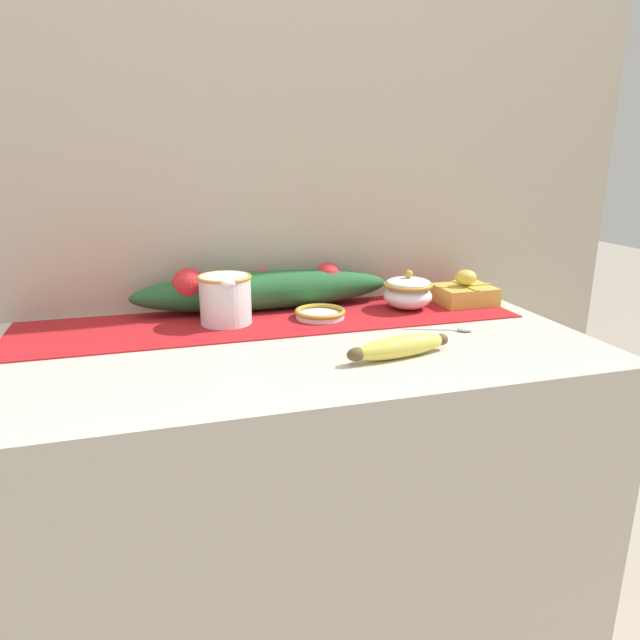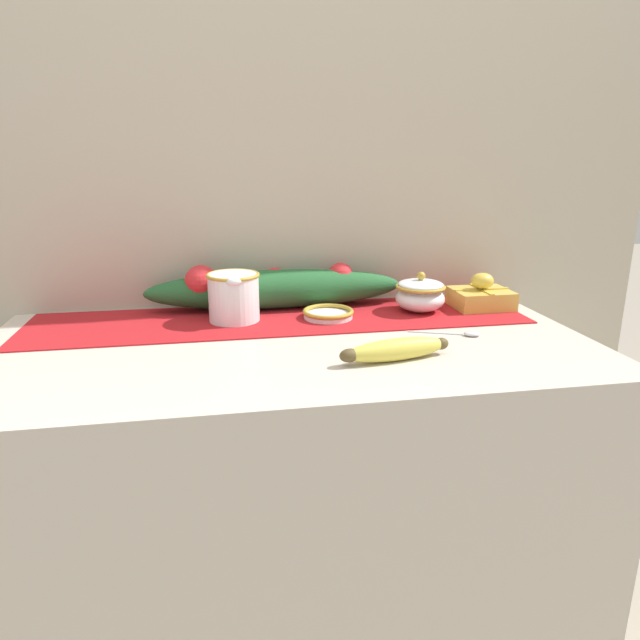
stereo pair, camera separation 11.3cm
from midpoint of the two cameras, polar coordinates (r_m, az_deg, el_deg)
name	(u,v)px [view 1 (the left image)]	position (r m, az deg, el deg)	size (l,w,h in m)	color
countertop	(292,526)	(1.35, -5.35, -19.89)	(1.23, 0.63, 0.86)	beige
back_wall	(255,167)	(1.43, -8.88, 14.92)	(2.03, 0.04, 2.40)	#B7AD99
table_runner	(272,320)	(1.31, -7.25, -0.02)	(1.13, 0.28, 0.00)	#A8191E
cream_pitcher	(225,297)	(1.29, -11.95, 2.19)	(0.12, 0.14, 0.11)	white
sugar_bowl	(408,292)	(1.39, 6.50, 2.76)	(0.12, 0.12, 0.10)	white
small_dish	(320,313)	(1.31, -2.46, 0.63)	(0.12, 0.12, 0.02)	white
banana	(399,347)	(1.06, 4.96, -2.74)	(0.22, 0.08, 0.04)	#DBCC4C
spoon	(460,329)	(1.24, 11.31, -0.96)	(0.14, 0.07, 0.01)	silver
gift_box	(465,292)	(1.47, 12.16, 2.69)	(0.14, 0.12, 0.09)	gold
poinsettia_garland	(262,289)	(1.38, -8.19, 3.05)	(0.63, 0.10, 0.11)	#235B2D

